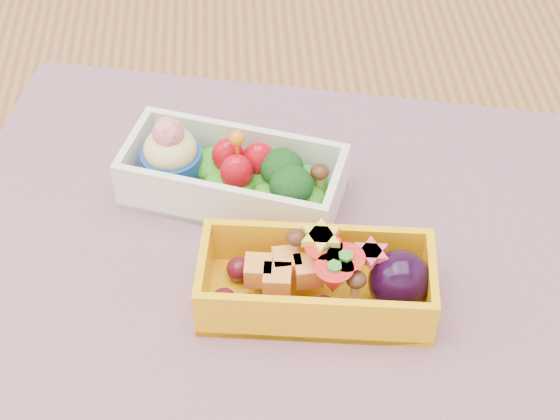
{
  "coord_description": "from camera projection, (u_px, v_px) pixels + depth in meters",
  "views": [
    {
      "loc": [
        -0.04,
        -0.48,
        1.27
      ],
      "look_at": [
        -0.01,
        -0.02,
        0.79
      ],
      "focal_mm": 55.66,
      "sensor_mm": 36.0,
      "label": 1
    }
  ],
  "objects": [
    {
      "name": "table",
      "position": [
        294.0,
        300.0,
        0.78
      ],
      "size": [
        1.2,
        0.8,
        0.75
      ],
      "color": "brown",
      "rests_on": "ground"
    },
    {
      "name": "bento_yellow",
      "position": [
        322.0,
        281.0,
        0.64
      ],
      "size": [
        0.18,
        0.1,
        0.06
      ],
      "rotation": [
        0.0,
        0.0,
        -0.12
      ],
      "color": "#FFB40D",
      "rests_on": "placemat"
    },
    {
      "name": "placemat",
      "position": [
        271.0,
        248.0,
        0.69
      ],
      "size": [
        0.61,
        0.52,
        0.0
      ],
      "primitive_type": "cube",
      "rotation": [
        0.0,
        0.0,
        -0.22
      ],
      "color": "gray",
      "rests_on": "table"
    },
    {
      "name": "bento_white",
      "position": [
        232.0,
        176.0,
        0.71
      ],
      "size": [
        0.19,
        0.13,
        0.07
      ],
      "rotation": [
        0.0,
        0.0,
        -0.34
      ],
      "color": "white",
      "rests_on": "placemat"
    }
  ]
}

